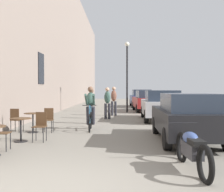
% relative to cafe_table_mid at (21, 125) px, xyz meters
% --- Properties ---
extents(ground_plane, '(88.00, 88.00, 0.00)m').
position_rel_cafe_table_mid_xyz_m(ground_plane, '(1.89, -4.14, -0.52)').
color(ground_plane, gray).
extents(building_facade_left, '(0.54, 68.00, 11.68)m').
position_rel_cafe_table_mid_xyz_m(building_facade_left, '(-1.56, 9.86, 5.32)').
color(building_facade_left, gray).
rests_on(building_facade_left, ground_plane).
extents(cafe_table_mid, '(0.64, 0.64, 0.72)m').
position_rel_cafe_table_mid_xyz_m(cafe_table_mid, '(0.00, 0.00, 0.00)').
color(cafe_table_mid, black).
rests_on(cafe_table_mid, ground_plane).
extents(cafe_chair_mid_toward_street, '(0.39, 0.39, 0.89)m').
position_rel_cafe_table_mid_xyz_m(cafe_chair_mid_toward_street, '(0.57, 0.08, -0.00)').
color(cafe_chair_mid_toward_street, black).
rests_on(cafe_chair_mid_toward_street, ground_plane).
extents(cafe_table_far, '(0.64, 0.64, 0.72)m').
position_rel_cafe_table_mid_xyz_m(cafe_table_far, '(-0.19, 1.84, 0.00)').
color(cafe_table_far, black).
rests_on(cafe_table_far, ground_plane).
extents(cafe_chair_far_toward_street, '(0.40, 0.40, 0.89)m').
position_rel_cafe_table_mid_xyz_m(cafe_chair_far_toward_street, '(0.37, 1.91, -0.00)').
color(cafe_chair_far_toward_street, black).
rests_on(cafe_chair_far_toward_street, ground_plane).
extents(cafe_chair_far_toward_wall, '(0.43, 0.43, 0.89)m').
position_rel_cafe_table_mid_xyz_m(cafe_chair_far_toward_wall, '(-0.79, 1.76, -0.00)').
color(cafe_chair_far_toward_wall, black).
rests_on(cafe_chair_far_toward_wall, ground_plane).
extents(cyclist_on_bicycle, '(0.52, 1.76, 1.74)m').
position_rel_cafe_table_mid_xyz_m(cyclist_on_bicycle, '(1.87, 2.57, 0.29)').
color(cyclist_on_bicycle, black).
rests_on(cyclist_on_bicycle, ground_plane).
extents(pedestrian_near, '(0.37, 0.28, 1.64)m').
position_rel_cafe_table_mid_xyz_m(pedestrian_near, '(1.72, 4.54, 0.40)').
color(pedestrian_near, '#26262D').
rests_on(pedestrian_near, ground_plane).
extents(pedestrian_mid, '(0.37, 0.28, 1.70)m').
position_rel_cafe_table_mid_xyz_m(pedestrian_mid, '(2.40, 6.63, 0.44)').
color(pedestrian_mid, '#26262D').
rests_on(pedestrian_mid, ground_plane).
extents(pedestrian_far, '(0.37, 0.29, 1.76)m').
position_rel_cafe_table_mid_xyz_m(pedestrian_far, '(2.72, 8.59, 0.47)').
color(pedestrian_far, '#26262D').
rests_on(pedestrian_far, ground_plane).
extents(street_lamp, '(0.32, 0.32, 4.90)m').
position_rel_cafe_table_mid_xyz_m(street_lamp, '(3.61, 11.07, 2.59)').
color(street_lamp, black).
rests_on(street_lamp, ground_plane).
extents(parked_car_nearest, '(1.84, 4.18, 1.47)m').
position_rel_cafe_table_mid_xyz_m(parked_car_nearest, '(5.06, 0.12, 0.24)').
color(parked_car_nearest, black).
rests_on(parked_car_nearest, ground_plane).
extents(parked_car_second, '(1.97, 4.41, 1.55)m').
position_rel_cafe_table_mid_xyz_m(parked_car_second, '(5.16, 6.02, 0.28)').
color(parked_car_second, '#B7B7BC').
rests_on(parked_car_second, ground_plane).
extents(parked_car_third, '(1.92, 4.32, 1.52)m').
position_rel_cafe_table_mid_xyz_m(parked_car_third, '(5.08, 11.97, 0.27)').
color(parked_car_third, maroon).
rests_on(parked_car_third, ground_plane).
extents(parked_car_fourth, '(1.90, 4.46, 1.58)m').
position_rel_cafe_table_mid_xyz_m(parked_car_fourth, '(5.09, 17.29, 0.30)').
color(parked_car_fourth, '#384C84').
rests_on(parked_car_fourth, ground_plane).
extents(parked_motorcycle, '(0.62, 2.15, 0.92)m').
position_rel_cafe_table_mid_xyz_m(parked_motorcycle, '(4.41, -2.93, -0.12)').
color(parked_motorcycle, black).
rests_on(parked_motorcycle, ground_plane).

